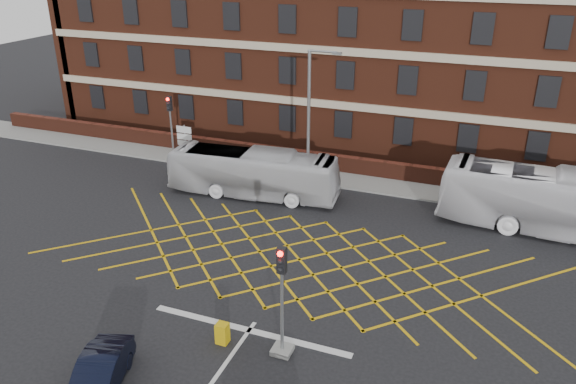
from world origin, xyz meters
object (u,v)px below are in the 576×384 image
(bus_right, at_px, (562,203))
(car_navy, at_px, (98,376))
(bus_left, at_px, (253,173))
(traffic_light_near, at_px, (282,311))
(street_lamp, at_px, (309,147))
(utility_cabinet, at_px, (222,333))
(direction_signs, at_px, (185,137))
(traffic_light_far, at_px, (172,134))

(bus_right, bearing_deg, car_navy, 142.69)
(bus_left, bearing_deg, traffic_light_near, -156.23)
(car_navy, bearing_deg, street_lamp, 68.27)
(bus_left, height_order, traffic_light_near, traffic_light_near)
(bus_left, bearing_deg, street_lamp, -66.47)
(car_navy, xyz_separation_m, traffic_light_near, (4.81, 3.87, 1.16))
(bus_right, bearing_deg, traffic_light_near, 146.98)
(car_navy, height_order, utility_cabinet, car_navy)
(bus_left, bearing_deg, direction_signs, 54.37)
(traffic_light_near, height_order, traffic_light_far, same)
(car_navy, bearing_deg, bus_right, 32.05)
(traffic_light_near, height_order, utility_cabinet, traffic_light_near)
(bus_left, xyz_separation_m, bus_right, (16.04, 1.28, 0.26))
(traffic_light_near, relative_size, traffic_light_far, 1.00)
(traffic_light_near, bearing_deg, street_lamp, 105.40)
(utility_cabinet, bearing_deg, street_lamp, 96.22)
(traffic_light_far, relative_size, direction_signs, 1.94)
(bus_right, distance_m, traffic_light_near, 16.34)
(bus_left, xyz_separation_m, traffic_light_near, (6.56, -12.03, 0.40))
(car_navy, bearing_deg, traffic_light_far, 97.19)
(bus_right, distance_m, car_navy, 22.37)
(bus_right, relative_size, utility_cabinet, 14.50)
(traffic_light_far, bearing_deg, utility_cabinet, -53.21)
(car_navy, xyz_separation_m, street_lamp, (1.08, 17.43, 2.15))
(bus_right, bearing_deg, direction_signs, 85.40)
(bus_left, relative_size, car_navy, 2.64)
(traffic_light_near, bearing_deg, bus_left, 118.60)
(bus_left, xyz_separation_m, traffic_light_far, (-7.42, 3.42, 0.40))
(traffic_light_far, relative_size, street_lamp, 0.52)
(bus_left, height_order, car_navy, bus_left)
(traffic_light_far, bearing_deg, car_navy, -64.61)
(direction_signs, bearing_deg, street_lamp, -14.92)
(traffic_light_near, relative_size, direction_signs, 1.94)
(bus_right, height_order, car_navy, bus_right)
(bus_left, distance_m, traffic_light_near, 13.71)
(bus_right, xyz_separation_m, car_navy, (-14.29, -17.18, -1.02))
(traffic_light_near, distance_m, traffic_light_far, 20.84)
(traffic_light_far, bearing_deg, direction_signs, 53.50)
(traffic_light_far, bearing_deg, street_lamp, -10.50)
(traffic_light_near, relative_size, utility_cabinet, 5.32)
(bus_left, height_order, bus_right, bus_right)
(car_navy, xyz_separation_m, direction_signs, (-8.66, 20.02, 0.77))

